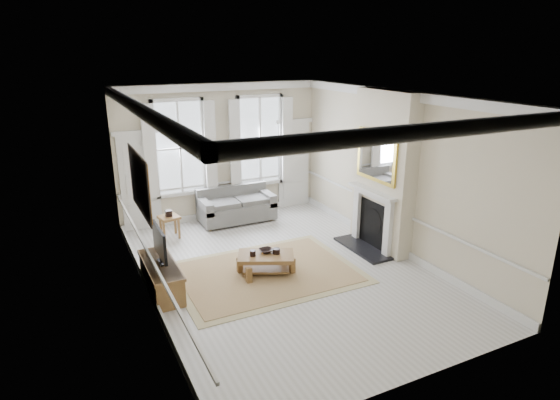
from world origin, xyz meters
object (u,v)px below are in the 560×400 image
sofa (236,207)px  side_table (169,221)px  coffee_table (266,258)px  tv_stand (161,277)px

sofa → side_table: 1.81m
coffee_table → sofa: bearing=104.9°
sofa → tv_stand: sofa is taller
sofa → coffee_table: bearing=-100.1°
sofa → tv_stand: size_ratio=1.22×
side_table → tv_stand: bearing=-106.6°
sofa → side_table: (-1.77, -0.37, 0.05)m
side_table → tv_stand: size_ratio=0.34×
sofa → tv_stand: (-2.51, -2.83, -0.09)m
side_table → coffee_table: 2.93m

